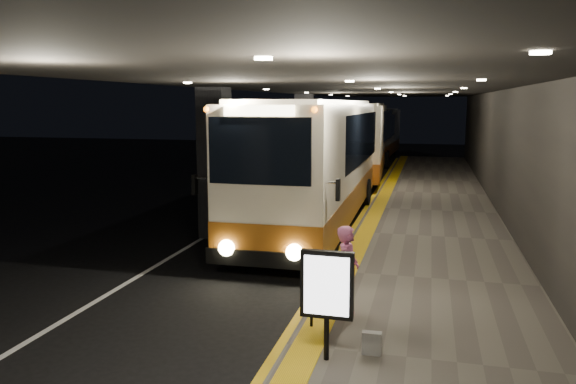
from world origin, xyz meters
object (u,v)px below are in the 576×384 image
at_px(stanchion_post, 312,294).
at_px(coach_main, 316,168).
at_px(coach_second, 360,143).
at_px(passenger_boarding, 348,271).
at_px(info_sign, 327,287).
at_px(bag_polka, 372,343).
at_px(coach_third, 377,136).

bearing_deg(stanchion_post, coach_main, 100.91).
xyz_separation_m(coach_second, passenger_boarding, (2.33, -20.74, -0.86)).
relative_size(info_sign, stanchion_post, 1.43).
relative_size(bag_polka, stanchion_post, 0.30).
distance_m(coach_third, passenger_boarding, 30.73).
relative_size(coach_second, passenger_boarding, 7.41).
relative_size(coach_second, info_sign, 7.33).
xyz_separation_m(passenger_boarding, info_sign, (-0.05, -1.83, 0.30)).
bearing_deg(coach_main, bag_polka, -74.48).
xyz_separation_m(coach_second, bag_polka, (2.92, -22.22, -1.51)).
distance_m(passenger_boarding, info_sign, 1.86).
height_order(coach_main, passenger_boarding, coach_main).
height_order(passenger_boarding, bag_polka, passenger_boarding).
height_order(coach_third, passenger_boarding, coach_third).
bearing_deg(coach_third, bag_polka, -82.82).
relative_size(coach_main, coach_second, 1.03).
bearing_deg(passenger_boarding, info_sign, 177.80).
relative_size(bag_polka, info_sign, 0.21).
distance_m(coach_second, info_sign, 22.69).
bearing_deg(coach_second, info_sign, -87.42).
relative_size(coach_third, bag_polka, 31.00).
bearing_deg(coach_third, stanchion_post, -84.70).
relative_size(coach_third, info_sign, 6.55).
distance_m(coach_third, bag_polka, 32.28).
xyz_separation_m(passenger_boarding, bag_polka, (0.60, -1.49, -0.65)).
bearing_deg(stanchion_post, bag_polka, -36.27).
height_order(coach_main, coach_second, coach_main).
bearing_deg(coach_third, passenger_boarding, -83.67).
xyz_separation_m(coach_second, stanchion_post, (1.81, -21.41, -1.10)).
height_order(coach_second, info_sign, coach_second).
distance_m(coach_main, passenger_boarding, 8.29).
xyz_separation_m(coach_main, info_sign, (2.13, -9.78, -0.60)).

